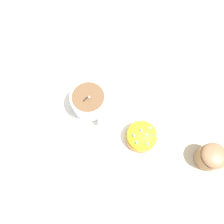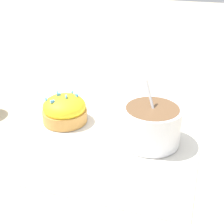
% 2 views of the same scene
% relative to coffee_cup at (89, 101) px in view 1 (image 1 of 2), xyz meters
% --- Properties ---
extents(ground_plane, '(3.00, 3.00, 0.00)m').
position_rel_coffee_cup_xyz_m(ground_plane, '(-0.08, 0.01, -0.04)').
color(ground_plane, '#C6B793').
extents(paper_napkin, '(0.32, 0.33, 0.00)m').
position_rel_coffee_cup_xyz_m(paper_napkin, '(-0.08, 0.01, -0.03)').
color(paper_napkin, white).
rests_on(paper_napkin, ground_plane).
extents(coffee_cup, '(0.11, 0.09, 0.10)m').
position_rel_coffee_cup_xyz_m(coffee_cup, '(0.00, 0.00, 0.00)').
color(coffee_cup, white).
rests_on(coffee_cup, paper_napkin).
extents(frosted_pastry, '(0.08, 0.08, 0.05)m').
position_rel_coffee_cup_xyz_m(frosted_pastry, '(-0.16, 0.02, -0.01)').
color(frosted_pastry, '#D19347').
rests_on(frosted_pastry, paper_napkin).
extents(sugar_bowl, '(0.06, 0.06, 0.06)m').
position_rel_coffee_cup_xyz_m(sugar_bowl, '(-0.33, -0.01, -0.00)').
color(sugar_bowl, '#99704C').
rests_on(sugar_bowl, ground_plane).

